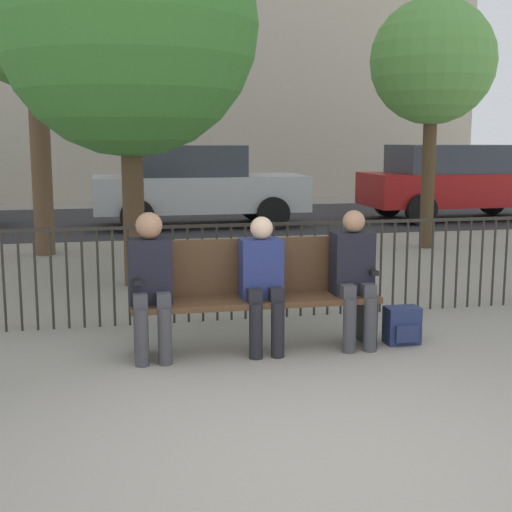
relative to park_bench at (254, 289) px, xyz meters
name	(u,v)px	position (x,y,z in m)	size (l,w,h in m)	color
ground_plane	(340,465)	(0.00, -2.26, -0.50)	(80.00, 80.00, 0.00)	gray
park_bench	(254,289)	(0.00, 0.00, 0.00)	(2.06, 0.45, 0.92)	#4C331E
seated_person_0	(150,278)	(-0.87, -0.13, 0.16)	(0.34, 0.39, 1.18)	#3D3D42
seated_person_1	(262,278)	(0.04, -0.14, 0.13)	(0.34, 0.39, 1.13)	black
seated_person_2	(354,272)	(0.83, -0.13, 0.14)	(0.34, 0.39, 1.16)	#3D3D42
backpack	(402,326)	(1.28, -0.15, -0.34)	(0.29, 0.22, 0.32)	navy
fence_railing	(232,263)	(-0.02, 0.97, 0.06)	(9.01, 0.03, 0.95)	#2D2823
tree_1	(128,26)	(-0.86, 2.87, 2.52)	(2.99, 2.99, 4.53)	#4C3823
tree_2	(433,63)	(3.89, 4.90, 2.42)	(1.96, 1.96, 3.92)	#4C3823
street_surface	(161,220)	(0.00, 9.74, -0.50)	(24.00, 6.00, 0.01)	#2B2B2D
parked_car_0	(196,184)	(0.61, 8.52, 0.34)	(4.20, 1.94, 1.62)	#B7B7BC
parked_car_1	(457,181)	(6.32, 8.55, 0.34)	(4.20, 1.94, 1.62)	maroon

